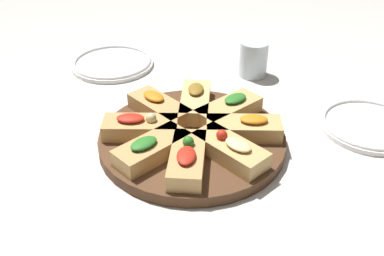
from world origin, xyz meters
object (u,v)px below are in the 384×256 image
plate_right (369,125)px  water_glass (253,59)px  serving_board (192,140)px  plate_left (112,63)px

plate_right → water_glass: (-0.31, 0.07, 0.03)m
serving_board → plate_left: 0.40m
plate_left → plate_right: bearing=8.7°
water_glass → plate_right: bearing=-12.8°
serving_board → plate_right: bearing=45.0°
serving_board → plate_left: bearing=156.6°
serving_board → plate_left: size_ratio=1.70×
plate_left → water_glass: 0.35m
plate_left → serving_board: bearing=-23.4°
serving_board → plate_left: (-0.37, 0.16, -0.00)m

